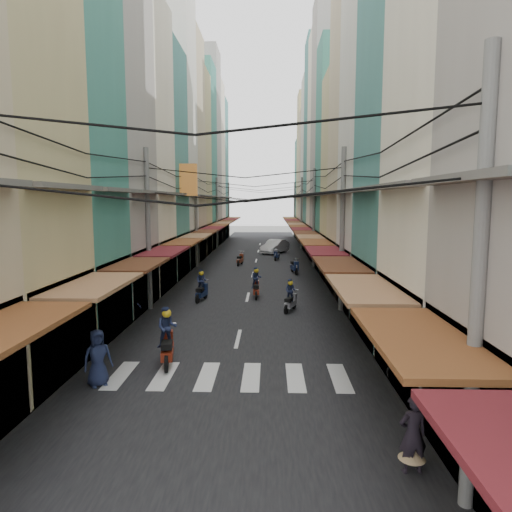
% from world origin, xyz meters
% --- Properties ---
extents(ground, '(160.00, 160.00, 0.00)m').
position_xyz_m(ground, '(0.00, 0.00, 0.00)').
color(ground, slate).
rests_on(ground, ground).
extents(road, '(10.00, 80.00, 0.02)m').
position_xyz_m(road, '(0.00, 20.00, 0.01)').
color(road, black).
rests_on(road, ground).
extents(sidewalk_left, '(3.00, 80.00, 0.06)m').
position_xyz_m(sidewalk_left, '(-6.50, 20.00, 0.03)').
color(sidewalk_left, gray).
rests_on(sidewalk_left, ground).
extents(sidewalk_right, '(3.00, 80.00, 0.06)m').
position_xyz_m(sidewalk_right, '(6.50, 20.00, 0.03)').
color(sidewalk_right, gray).
rests_on(sidewalk_right, ground).
extents(crosswalk, '(7.55, 2.40, 0.01)m').
position_xyz_m(crosswalk, '(-0.00, -6.00, 0.03)').
color(crosswalk, silver).
rests_on(crosswalk, ground).
extents(building_row_left, '(7.80, 67.67, 23.70)m').
position_xyz_m(building_row_left, '(-7.92, 16.56, 9.78)').
color(building_row_left, silver).
rests_on(building_row_left, ground).
extents(building_row_right, '(7.80, 68.98, 22.59)m').
position_xyz_m(building_row_right, '(7.92, 16.45, 9.41)').
color(building_row_right, '#3C8576').
rests_on(building_row_right, ground).
extents(utility_poles, '(10.20, 66.13, 8.20)m').
position_xyz_m(utility_poles, '(0.00, 15.01, 6.59)').
color(utility_poles, slate).
rests_on(utility_poles, ground).
extents(white_car, '(5.50, 3.98, 1.81)m').
position_xyz_m(white_car, '(1.80, 27.95, 0.00)').
color(white_car, silver).
rests_on(white_car, ground).
extents(bicycle, '(1.69, 1.04, 1.09)m').
position_xyz_m(bicycle, '(7.16, -1.86, 0.00)').
color(bicycle, black).
rests_on(bicycle, ground).
extents(moving_scooters, '(6.12, 29.47, 2.01)m').
position_xyz_m(moving_scooters, '(-0.20, 6.01, 0.54)').
color(moving_scooters, black).
rests_on(moving_scooters, ground).
extents(parked_scooters, '(12.70, 12.03, 0.97)m').
position_xyz_m(parked_scooters, '(4.45, -3.19, 0.47)').
color(parked_scooters, black).
rests_on(parked_scooters, ground).
extents(pedestrians, '(11.87, 20.51, 2.24)m').
position_xyz_m(pedestrians, '(-3.88, -1.05, 1.01)').
color(pedestrians, black).
rests_on(pedestrians, ground).
extents(market_umbrella, '(2.42, 2.42, 2.55)m').
position_xyz_m(market_umbrella, '(6.53, -8.45, 2.25)').
color(market_umbrella, '#B2B2B7').
rests_on(market_umbrella, ground).
extents(traffic_sign, '(0.10, 0.65, 2.98)m').
position_xyz_m(traffic_sign, '(5.28, -5.97, 2.18)').
color(traffic_sign, slate).
rests_on(traffic_sign, ground).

